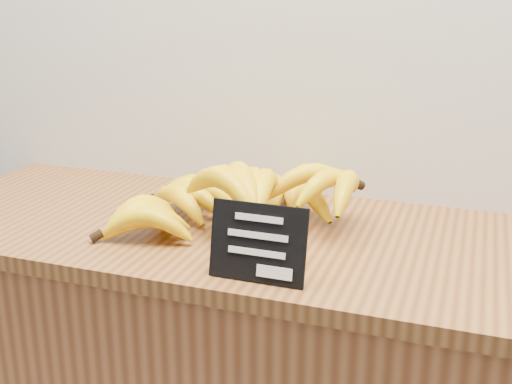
% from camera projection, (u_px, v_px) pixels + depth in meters
% --- Properties ---
extents(counter_top, '(1.44, 0.54, 0.03)m').
position_uv_depth(counter_top, '(265.00, 236.00, 1.23)').
color(counter_top, brown).
rests_on(counter_top, counter).
extents(chalkboard_sign, '(0.16, 0.03, 0.12)m').
position_uv_depth(chalkboard_sign, '(258.00, 243.00, 1.00)').
color(chalkboard_sign, black).
rests_on(chalkboard_sign, counter_top).
extents(banana_pile, '(0.54, 0.40, 0.13)m').
position_uv_depth(banana_pile, '(248.00, 195.00, 1.23)').
color(banana_pile, yellow).
rests_on(banana_pile, counter_top).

